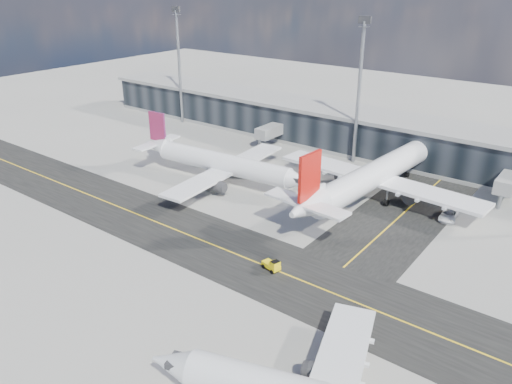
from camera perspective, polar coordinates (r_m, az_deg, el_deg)
ground at (r=70.61m, az=-7.10°, el=-7.31°), size 300.00×300.00×0.00m
taxiway_lanes at (r=75.44m, az=0.73°, el=-4.93°), size 180.00×63.00×0.03m
terminal_concourse at (r=111.34m, az=12.84°, el=6.37°), size 152.00×19.80×8.80m
floodlight_masts at (r=102.42m, az=11.71°, el=11.65°), size 102.50×0.70×28.90m
airliner_af at (r=93.50m, az=-4.08°, el=3.33°), size 37.87×32.30×11.21m
airliner_redtail at (r=87.52m, az=13.13°, el=1.78°), size 38.35×44.94×13.30m
baggage_tug at (r=66.60m, az=1.89°, el=-8.36°), size 2.86×1.91×1.65m
service_van at (r=85.61m, az=21.18°, el=-2.46°), size 2.99×5.55×1.48m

